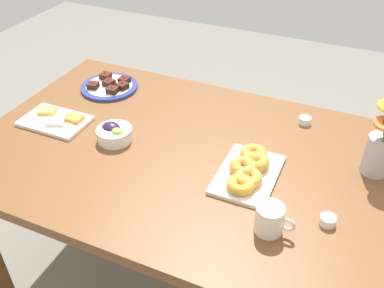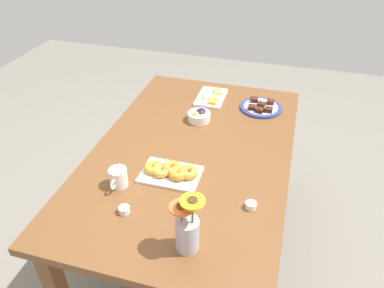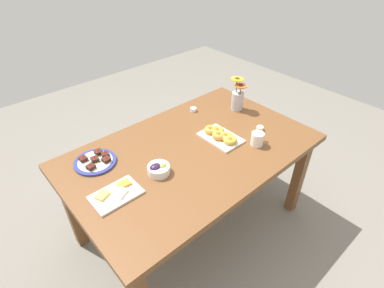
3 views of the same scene
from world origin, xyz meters
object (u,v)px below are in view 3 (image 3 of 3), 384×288
Objects in this scene: coffee_mug at (258,139)px; jam_cup_honey at (260,128)px; croissant_platter at (221,135)px; cheese_platter at (116,194)px; flower_vase at (237,99)px; dining_table at (192,159)px; grape_bowl at (158,169)px; dessert_plate at (96,161)px; jam_cup_berry at (193,109)px.

coffee_mug is 0.18m from jam_cup_honey.
croissant_platter is (-0.13, 0.21, -0.02)m from coffee_mug.
cheese_platter is 1.20m from flower_vase.
grape_bowl is at bearing -171.94° from dining_table.
flower_vase is (0.25, 0.40, 0.04)m from coffee_mug.
coffee_mug is at bearing -35.10° from dining_table.
dining_table is 0.53m from jam_cup_honey.
grape_bowl reaches higher than dessert_plate.
flower_vase is at bearing -36.17° from jam_cup_berry.
grape_bowl reaches higher than croissant_platter.
coffee_mug is at bearing -148.14° from jam_cup_honey.
jam_cup_berry is (0.90, 0.39, 0.01)m from cheese_platter.
jam_cup_honey is (1.08, -0.12, 0.01)m from cheese_platter.
croissant_platter reaches higher than jam_cup_honey.
jam_cup_honey is at bearing -16.87° from dining_table.
cheese_platter is 1.03× the size of dessert_plate.
dessert_plate reaches higher than dining_table.
coffee_mug reaches higher than cheese_platter.
cheese_platter reaches higher than jam_cup_honey.
cheese_platter is at bearing -170.86° from flower_vase.
dessert_plate reaches higher than jam_cup_honey.
jam_cup_berry is at bearing 74.78° from croissant_platter.
dining_table is 33.33× the size of jam_cup_honey.
flower_vase is at bearing 14.34° from dining_table.
dining_table is at bearing -165.66° from flower_vase.
croissant_platter is 1.13× the size of flower_vase.
croissant_platter is at bearing 0.35° from grape_bowl.
jam_cup_berry is 0.35m from flower_vase.
dessert_plate is at bearing 148.82° from coffee_mug.
coffee_mug reaches higher than dining_table.
cheese_platter is at bearing 173.79° from jam_cup_honey.
jam_cup_honey is (0.50, -0.15, 0.10)m from dining_table.
croissant_platter is at bearing 121.78° from coffee_mug.
cheese_platter is 5.42× the size of jam_cup_honey.
jam_cup_berry is 0.19× the size of flower_vase.
jam_cup_honey is at bearing -108.29° from flower_vase.
coffee_mug reaches higher than jam_cup_honey.
croissant_platter is 0.41m from jam_cup_berry.
croissant_platter is at bearing -23.39° from dessert_plate.
coffee_mug reaches higher than dessert_plate.
dessert_plate is (-0.23, 0.33, -0.02)m from grape_bowl.
flower_vase is at bearing 71.71° from jam_cup_honey.
jam_cup_honey is 0.54m from jam_cup_berry.
dessert_plate is at bearing 156.98° from jam_cup_honey.
grape_bowl reaches higher than cheese_platter.
dining_table is at bearing 144.90° from coffee_mug.
croissant_platter and dessert_plate have the same top height.
cheese_platter is 0.32m from dessert_plate.
flower_vase reaches higher than jam_cup_berry.
cheese_platter is at bearing -156.65° from jam_cup_berry.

